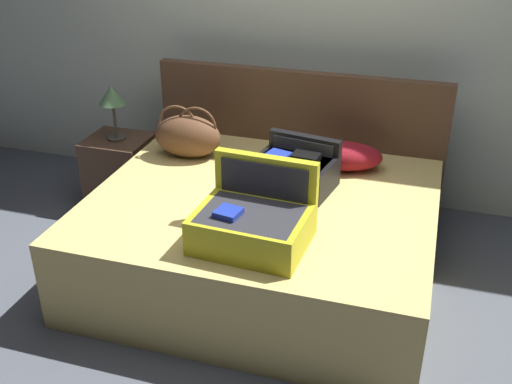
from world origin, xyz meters
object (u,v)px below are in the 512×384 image
(pillow_near_headboard, at_px, (342,156))
(table_lamp, at_px, (112,97))
(duffel_bag, at_px, (188,136))
(hard_case_large, at_px, (253,222))
(bed, at_px, (262,237))
(nightstand, at_px, (121,171))
(hard_case_medium, at_px, (295,170))

(pillow_near_headboard, height_order, table_lamp, table_lamp)
(duffel_bag, bearing_deg, hard_case_large, -50.94)
(bed, bearing_deg, nightstand, 155.07)
(bed, relative_size, hard_case_medium, 3.90)
(nightstand, bearing_deg, table_lamp, -90.00)
(duffel_bag, xyz_separation_m, nightstand, (-0.63, 0.16, -0.42))
(hard_case_large, height_order, nightstand, hard_case_large)
(bed, bearing_deg, table_lamp, 155.07)
(hard_case_large, relative_size, hard_case_medium, 1.14)
(hard_case_medium, relative_size, table_lamp, 1.28)
(hard_case_large, bearing_deg, bed, 104.30)
(hard_case_medium, relative_size, duffel_bag, 1.10)
(pillow_near_headboard, bearing_deg, hard_case_large, -105.41)
(hard_case_medium, xyz_separation_m, table_lamp, (-1.41, 0.40, 0.18))
(pillow_near_headboard, distance_m, nightstand, 1.68)
(duffel_bag, height_order, nightstand, duffel_bag)
(pillow_near_headboard, height_order, nightstand, pillow_near_headboard)
(hard_case_medium, bearing_deg, nightstand, 174.16)
(bed, bearing_deg, pillow_near_headboard, 55.07)
(pillow_near_headboard, bearing_deg, hard_case_medium, -123.08)
(hard_case_large, bearing_deg, hard_case_medium, 88.79)
(duffel_bag, bearing_deg, bed, -33.60)
(hard_case_medium, bearing_deg, bed, -118.02)
(bed, distance_m, duffel_bag, 0.87)
(bed, relative_size, pillow_near_headboard, 3.90)
(bed, height_order, pillow_near_headboard, pillow_near_headboard)
(duffel_bag, relative_size, pillow_near_headboard, 0.91)
(nightstand, bearing_deg, bed, -24.93)
(duffel_bag, distance_m, pillow_near_headboard, 1.01)
(nightstand, xyz_separation_m, table_lamp, (0.00, -0.00, 0.57))
(table_lamp, bearing_deg, pillow_near_headboard, -2.12)
(hard_case_large, height_order, pillow_near_headboard, hard_case_large)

